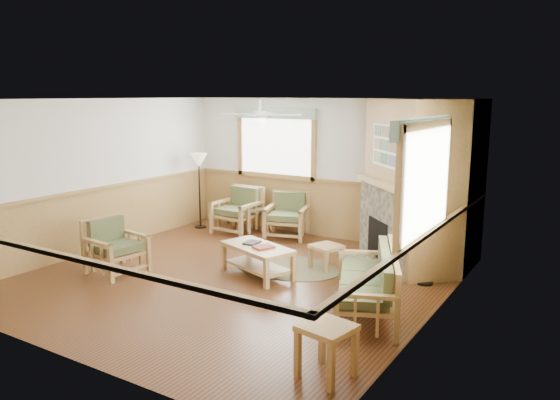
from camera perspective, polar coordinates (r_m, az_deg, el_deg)
The scene contains 24 objects.
floor at distance 8.46m, azimuth -4.86°, elevation -8.20°, with size 6.00×6.00×0.01m, color #512C16.
ceiling at distance 7.99m, azimuth -5.18°, elevation 10.44°, with size 6.00×6.00×0.01m, color white.
wall_back at distance 10.64m, azimuth 4.72°, elevation 3.28°, with size 6.00×0.02×2.70m, color white.
wall_front at distance 6.05m, azimuth -22.32°, elevation -3.43°, with size 6.00×0.02×2.70m, color white.
wall_left at distance 10.18m, azimuth -18.67°, elevation 2.39°, with size 0.02×6.00×2.70m, color white.
wall_right at distance 6.79m, azimuth 15.73°, elevation -1.50°, with size 0.02×6.00×2.70m, color white.
wainscot at distance 8.29m, azimuth -4.92°, elevation -4.58°, with size 6.00×6.00×1.10m, color #A37D42, non-canonical shape.
fireplace at distance 8.99m, azimuth 13.61°, elevation 1.59°, with size 2.20×2.20×2.70m, color #A37D42, non-canonical shape.
window_back at distance 11.06m, azimuth -0.43°, elevation 9.74°, with size 1.90×0.16×1.50m, color white, non-canonical shape.
window_right at distance 6.46m, azimuth 15.43°, elevation 8.47°, with size 0.16×1.90×1.50m, color white, non-canonical shape.
ceiling_fan at distance 8.06m, azimuth -2.14°, elevation 10.20°, with size 1.24×1.24×0.36m, color white, non-canonical shape.
sofa at distance 7.12m, azimuth 8.94°, elevation -8.47°, with size 0.74×1.81×0.83m, color tan, non-canonical shape.
armchair_back_left at distance 11.10m, azimuth -4.49°, elevation -1.08°, with size 0.81×0.81×0.91m, color tan, non-canonical shape.
armchair_back_right at distance 10.70m, azimuth 0.73°, elevation -1.63°, with size 0.77×0.77×0.87m, color tan, non-canonical shape.
armchair_left at distance 8.94m, azimuth -16.75°, elevation -4.68°, with size 0.76×0.76×0.85m, color tan, non-canonical shape.
coffee_table at distance 8.50m, azimuth -2.37°, elevation -6.35°, with size 1.19×0.60×0.48m, color tan, non-canonical shape.
end_table_chairs at distance 11.20m, azimuth -3.11°, elevation -2.02°, with size 0.45×0.43×0.51m, color tan, non-canonical shape.
end_table_sofa at distance 5.61m, azimuth 4.87°, elevation -15.44°, with size 0.49×0.47×0.55m, color tan, non-canonical shape.
footstool at distance 8.89m, azimuth 4.86°, elevation -5.91°, with size 0.44×0.44×0.38m, color tan, non-canonical shape.
braided_rug at distance 8.95m, azimuth 0.61°, elevation -6.99°, with size 1.84×1.84×0.01m, color brown.
floor_lamp_left at distance 11.52m, azimuth -8.40°, elevation 0.97°, with size 0.36×0.36×1.58m, color black, non-canonical shape.
floor_lamp_right at distance 8.26m, azimuth 15.12°, elevation -3.04°, with size 0.38×0.38×1.65m, color black, non-canonical shape.
book_red at distance 8.30m, azimuth -1.72°, elevation -4.83°, with size 0.22×0.30×0.03m, color maroon.
book_dark at distance 8.56m, azimuth -2.96°, elevation -4.38°, with size 0.20×0.27×0.03m, color black.
Camera 1 is at (4.80, -6.39, 2.77)m, focal length 35.00 mm.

